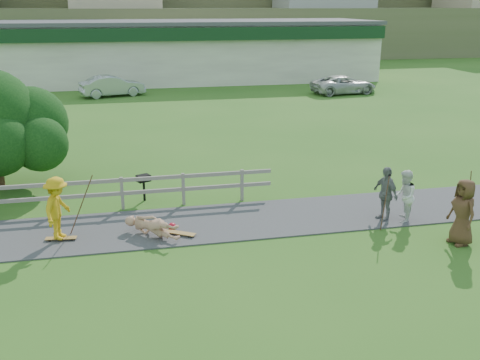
% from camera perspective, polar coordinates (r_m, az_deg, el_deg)
% --- Properties ---
extents(ground, '(260.00, 260.00, 0.00)m').
position_cam_1_polar(ground, '(15.06, -4.62, -7.00)').
color(ground, '#2E621C').
rests_on(ground, ground).
extents(path, '(34.00, 3.00, 0.04)m').
position_cam_1_polar(path, '(16.42, -5.31, -4.75)').
color(path, '#3B3B3E').
rests_on(path, ground).
extents(fence, '(15.05, 0.10, 1.10)m').
position_cam_1_polar(fence, '(18.02, -20.83, -1.40)').
color(fence, slate).
rests_on(fence, ground).
extents(strip_mall, '(32.50, 10.75, 5.10)m').
position_cam_1_polar(strip_mall, '(48.96, -5.48, 13.63)').
color(strip_mall, beige).
rests_on(strip_mall, ground).
extents(skater_rider, '(1.03, 1.32, 1.81)m').
position_cam_1_polar(skater_rider, '(15.78, -18.84, -3.21)').
color(skater_rider, gold).
rests_on(skater_rider, ground).
extents(skater_fallen, '(1.58, 1.62, 0.67)m').
position_cam_1_polar(skater_fallen, '(15.62, -9.37, -4.91)').
color(skater_fallen, tan).
rests_on(skater_fallen, ground).
extents(spectator_a, '(0.94, 1.00, 1.65)m').
position_cam_1_polar(spectator_a, '(17.08, 17.12, -1.69)').
color(spectator_a, silver).
rests_on(spectator_a, ground).
extents(spectator_b, '(0.65, 1.08, 1.72)m').
position_cam_1_polar(spectator_b, '(17.06, 15.24, -1.41)').
color(spectator_b, slate).
rests_on(spectator_b, ground).
extents(spectator_c, '(0.70, 0.98, 1.89)m').
position_cam_1_polar(spectator_c, '(16.02, 22.67, -3.18)').
color(spectator_c, '#503320').
rests_on(spectator_c, ground).
extents(car_silver, '(4.87, 2.81, 1.52)m').
position_cam_1_polar(car_silver, '(40.66, -13.46, 9.73)').
color(car_silver, '#A5A7AD').
rests_on(car_silver, ground).
extents(car_white, '(5.16, 2.86, 1.37)m').
position_cam_1_polar(car_white, '(41.53, 11.00, 9.95)').
color(car_white, beige).
rests_on(car_white, ground).
extents(bbq, '(0.52, 0.47, 0.92)m').
position_cam_1_polar(bbq, '(18.50, -10.21, -0.83)').
color(bbq, black).
rests_on(bbq, ground).
extents(longboard_rider, '(0.88, 0.30, 0.10)m').
position_cam_1_polar(longboard_rider, '(16.10, -18.54, -6.04)').
color(longboard_rider, olive).
rests_on(longboard_rider, ground).
extents(longboard_fallen, '(0.89, 0.67, 0.10)m').
position_cam_1_polar(longboard_fallen, '(15.68, -6.36, -5.80)').
color(longboard_fallen, olive).
rests_on(longboard_fallen, ground).
extents(helmet, '(0.24, 0.24, 0.24)m').
position_cam_1_polar(helmet, '(16.05, -7.25, -4.97)').
color(helmet, '#B11124').
rests_on(helmet, ground).
extents(pole_rider, '(0.03, 0.03, 1.94)m').
position_cam_1_polar(pole_rider, '(16.06, -16.60, -2.34)').
color(pole_rider, '#503020').
rests_on(pole_rider, ground).
extents(pole_spec_left, '(0.03, 0.03, 1.69)m').
position_cam_1_polar(pole_spec_left, '(16.25, 15.19, -2.45)').
color(pole_spec_left, '#503020').
rests_on(pole_spec_left, ground).
extents(pole_spec_right, '(0.03, 0.03, 1.85)m').
position_cam_1_polar(pole_spec_right, '(17.08, 23.21, -2.03)').
color(pole_spec_right, '#503020').
rests_on(pole_spec_right, ground).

